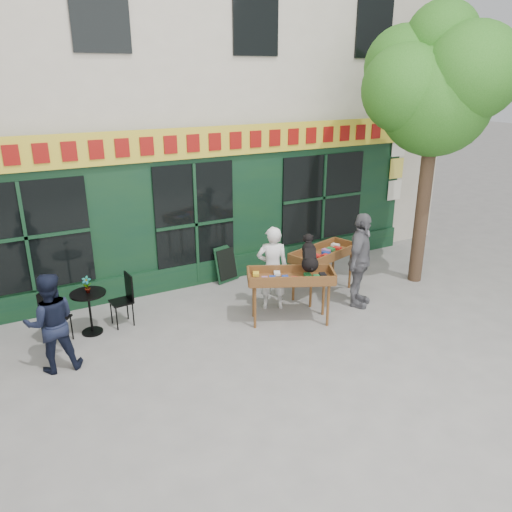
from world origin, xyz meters
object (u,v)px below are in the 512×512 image
object	(u,v)px
woman	(272,268)
man_left	(51,323)
bistro_table	(89,304)
dog	(310,253)
book_cart_right	(324,256)
man_right	(360,260)
book_cart_center	(291,280)

from	to	relation	value
woman	man_left	size ratio (longest dim) A/B	1.04
bistro_table	woman	bearing A→B (deg)	-10.61
dog	woman	size ratio (longest dim) A/B	0.37
book_cart_right	man_right	distance (m)	0.81
bistro_table	book_cart_right	bearing A→B (deg)	-6.90
book_cart_right	bistro_table	bearing A→B (deg)	156.39
book_cart_right	man_right	xyz separation A→B (m)	(0.30, -0.75, 0.10)
woman	man_left	xyz separation A→B (m)	(-3.97, -0.29, -0.03)
dog	bistro_table	bearing A→B (deg)	-175.00
book_cart_right	bistro_table	xyz separation A→B (m)	(-4.50, 0.55, -0.28)
book_cart_center	woman	world-z (taller)	woman
book_cart_right	man_left	world-z (taller)	man_left
woman	book_cart_right	world-z (taller)	woman
man_right	bistro_table	size ratio (longest dim) A/B	2.43
man_right	man_left	xyz separation A→B (m)	(-5.50, 0.40, -0.14)
book_cart_center	woman	bearing A→B (deg)	114.92
dog	woman	world-z (taller)	woman
dog	man_left	distance (m)	4.37
book_cart_right	man_left	size ratio (longest dim) A/B	1.03
book_cart_center	dog	world-z (taller)	dog
man_right	woman	bearing A→B (deg)	119.28
dog	bistro_table	size ratio (longest dim) A/B	0.79
woman	book_cart_right	size ratio (longest dim) A/B	1.01
book_cart_center	dog	size ratio (longest dim) A/B	2.70
man_right	man_left	distance (m)	5.52
book_cart_right	man_left	xyz separation A→B (m)	(-5.20, -0.35, -0.04)
dog	book_cart_right	bearing A→B (deg)	66.03
dog	bistro_table	distance (m)	3.93
book_cart_center	bistro_table	bearing A→B (deg)	-176.18
woman	bistro_table	xyz separation A→B (m)	(-3.27, 0.61, -0.27)
dog	book_cart_right	size ratio (longest dim) A/B	0.37
man_right	man_left	world-z (taller)	man_right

